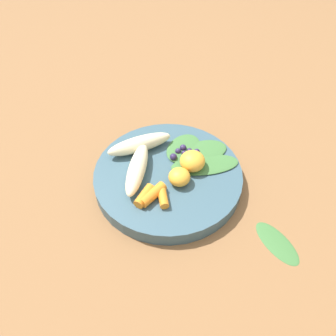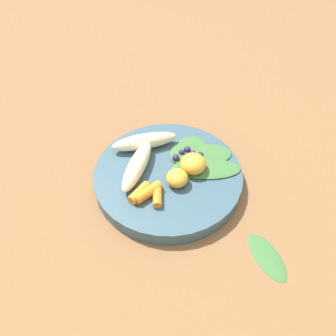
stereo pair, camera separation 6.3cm
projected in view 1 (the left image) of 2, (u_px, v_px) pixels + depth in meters
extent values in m
plane|color=brown|center=(168.00, 181.00, 0.66)|extent=(2.40, 2.40, 0.00)
cylinder|color=#385666|center=(168.00, 177.00, 0.64)|extent=(0.29, 0.29, 0.03)
ellipsoid|color=beige|center=(137.00, 169.00, 0.62)|extent=(0.08, 0.14, 0.03)
ellipsoid|color=beige|center=(140.00, 144.00, 0.66)|extent=(0.14, 0.06, 0.03)
ellipsoid|color=#F4A833|center=(193.00, 162.00, 0.63)|extent=(0.05, 0.05, 0.04)
ellipsoid|color=#F4A833|center=(179.00, 177.00, 0.60)|extent=(0.04, 0.04, 0.03)
cylinder|color=orange|center=(145.00, 196.00, 0.58)|extent=(0.04, 0.05, 0.02)
cylinder|color=orange|center=(153.00, 194.00, 0.58)|extent=(0.06, 0.05, 0.02)
cylinder|color=orange|center=(163.00, 196.00, 0.58)|extent=(0.02, 0.05, 0.02)
sphere|color=#2D234C|center=(197.00, 151.00, 0.66)|extent=(0.01, 0.01, 0.01)
sphere|color=#2D234C|center=(195.00, 158.00, 0.65)|extent=(0.01, 0.01, 0.01)
sphere|color=#2D234C|center=(183.00, 148.00, 0.67)|extent=(0.01, 0.01, 0.01)
sphere|color=#2D234C|center=(184.00, 153.00, 0.66)|extent=(0.01, 0.01, 0.01)
sphere|color=#2D234C|center=(178.00, 151.00, 0.66)|extent=(0.01, 0.01, 0.01)
sphere|color=#2D234C|center=(189.00, 151.00, 0.66)|extent=(0.01, 0.01, 0.01)
sphere|color=#2D234C|center=(173.00, 157.00, 0.65)|extent=(0.01, 0.01, 0.01)
ellipsoid|color=#3D7038|center=(205.00, 164.00, 0.64)|extent=(0.14, 0.06, 0.01)
ellipsoid|color=#3D7038|center=(204.00, 151.00, 0.67)|extent=(0.11, 0.07, 0.01)
ellipsoid|color=#3D7038|center=(183.00, 148.00, 0.68)|extent=(0.11, 0.11, 0.01)
ellipsoid|color=#3D7038|center=(277.00, 242.00, 0.56)|extent=(0.07, 0.10, 0.01)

